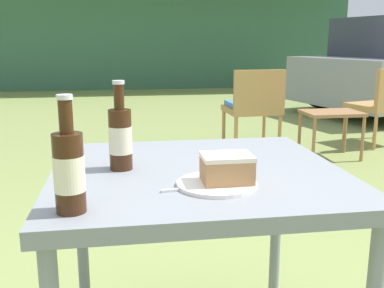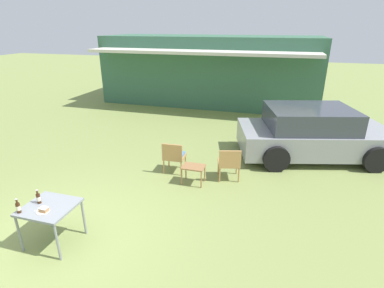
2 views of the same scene
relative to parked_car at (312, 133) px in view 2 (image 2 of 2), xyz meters
The scene contains 11 objects.
ground_plane 6.83m from the parked_car, 131.15° to the right, with size 60.00×60.00×0.00m, color olive.
cabin_building 7.04m from the parked_car, 127.21° to the left, with size 9.75×4.43×3.05m.
parked_car is the anchor object (origin of this frame).
wicker_chair_cushioned 3.95m from the parked_car, 149.11° to the right, with size 0.54×0.51×0.82m.
wicker_chair_plain 2.86m from the parked_car, 134.16° to the right, with size 0.62×0.60×0.82m.
garden_side_table 3.70m from the parked_car, 138.33° to the right, with size 0.52×0.38×0.44m.
patio_table 6.80m from the parked_car, 131.15° to the right, with size 0.82×0.76×0.73m.
cake_on_plate 6.90m from the parked_car, 130.02° to the right, with size 0.20×0.20×0.08m.
cola_bottle_near 6.92m from the parked_car, 132.65° to the right, with size 0.07×0.07×0.25m.
cola_bottle_far 7.23m from the parked_car, 131.58° to the right, with size 0.07×0.07×0.25m.
fork 6.95m from the parked_car, 130.39° to the right, with size 0.18×0.04×0.01m.
Camera 2 is at (3.45, -3.37, 3.51)m, focal length 28.00 mm.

